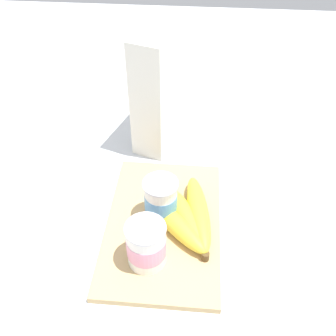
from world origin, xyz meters
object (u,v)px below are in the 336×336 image
at_px(banana_bunch, 188,219).
at_px(yogurt_cup_back, 161,201).
at_px(cutting_board, 163,225).
at_px(cereal_box, 162,87).
at_px(yogurt_cup_front, 146,244).

bearing_deg(banana_bunch, yogurt_cup_back, 73.54).
distance_m(cutting_board, cereal_box, 0.33).
distance_m(cutting_board, yogurt_cup_back, 0.06).
xyz_separation_m(cereal_box, yogurt_cup_back, (-0.28, -0.02, -0.08)).
bearing_deg(cereal_box, yogurt_cup_back, -156.45).
bearing_deg(banana_bunch, yogurt_cup_front, 141.04).
bearing_deg(yogurt_cup_back, yogurt_cup_front, 171.82).
relative_size(cereal_box, banana_bunch, 1.38).
bearing_deg(cereal_box, yogurt_cup_front, -159.92).
height_order(cereal_box, yogurt_cup_front, cereal_box).
distance_m(cereal_box, yogurt_cup_front, 0.39).
xyz_separation_m(cutting_board, cereal_box, (0.30, 0.03, 0.13)).
height_order(yogurt_cup_front, yogurt_cup_back, yogurt_cup_back).
height_order(yogurt_cup_back, banana_bunch, yogurt_cup_back).
distance_m(yogurt_cup_front, yogurt_cup_back, 0.10).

